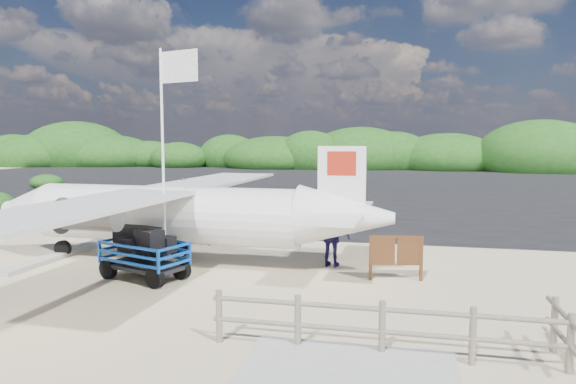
% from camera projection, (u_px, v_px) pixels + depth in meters
% --- Properties ---
extents(ground, '(160.00, 160.00, 0.00)m').
position_uv_depth(ground, '(182.00, 269.00, 15.13)').
color(ground, beige).
extents(asphalt_apron, '(90.00, 50.00, 0.04)m').
position_uv_depth(asphalt_apron, '(327.00, 184.00, 44.27)').
color(asphalt_apron, '#B2B2B2').
rests_on(asphalt_apron, ground).
extents(walkway_pad, '(3.50, 2.50, 0.10)m').
position_uv_depth(walkway_pad, '(347.00, 380.00, 8.12)').
color(walkway_pad, '#B2B2B2').
rests_on(walkway_pad, ground).
extents(vegetation_band, '(124.00, 8.00, 4.40)m').
position_uv_depth(vegetation_band, '(354.00, 169.00, 68.55)').
color(vegetation_band, '#B2B2B2').
rests_on(vegetation_band, ground).
extents(fence, '(6.40, 2.00, 1.10)m').
position_uv_depth(fence, '(382.00, 357.00, 8.98)').
color(fence, '#B2B2B2').
rests_on(fence, ground).
extents(baggage_cart, '(2.82, 2.16, 1.25)m').
position_uv_depth(baggage_cart, '(145.00, 279.00, 14.03)').
color(baggage_cart, '#0C47B4').
rests_on(baggage_cart, ground).
extents(flagpole, '(1.34, 0.84, 6.24)m').
position_uv_depth(flagpole, '(166.00, 275.00, 14.42)').
color(flagpole, white).
rests_on(flagpole, ground).
extents(signboard, '(1.53, 0.39, 1.26)m').
position_uv_depth(signboard, '(395.00, 280.00, 13.86)').
color(signboard, '#502E16').
rests_on(signboard, ground).
extents(crew_a, '(0.79, 0.62, 1.91)m').
position_uv_depth(crew_a, '(205.00, 219.00, 18.55)').
color(crew_a, navy).
rests_on(crew_a, ground).
extents(crew_b, '(0.99, 0.83, 1.82)m').
position_uv_depth(crew_b, '(196.00, 214.00, 20.18)').
color(crew_b, navy).
rests_on(crew_b, ground).
extents(crew_c, '(1.13, 0.62, 1.83)m').
position_uv_depth(crew_c, '(332.00, 236.00, 15.31)').
color(crew_c, navy).
rests_on(crew_c, ground).
extents(aircraft_large, '(15.78, 15.78, 4.60)m').
position_uv_depth(aircraft_large, '(562.00, 198.00, 33.94)').
color(aircraft_large, '#B2B2B2').
rests_on(aircraft_large, ground).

